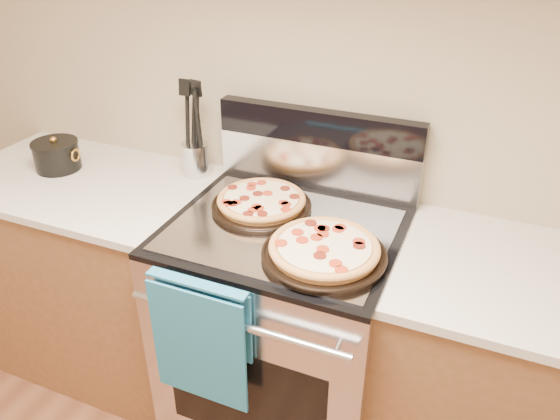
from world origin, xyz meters
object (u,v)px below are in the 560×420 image
at_px(pepperoni_pizza_back, 261,202).
at_px(saucepan, 57,156).
at_px(utensil_crock, 196,159).
at_px(range_body, 285,333).
at_px(pepperoni_pizza_front, 324,250).

distance_m(pepperoni_pizza_back, saucepan, 0.90).
bearing_deg(utensil_crock, range_body, -26.57).
height_order(pepperoni_pizza_back, utensil_crock, utensil_crock).
xyz_separation_m(pepperoni_pizza_back, saucepan, (-0.90, -0.00, 0.01)).
xyz_separation_m(pepperoni_pizza_back, pepperoni_pizza_front, (0.30, -0.20, 0.00)).
relative_size(pepperoni_pizza_back, utensil_crock, 2.60).
distance_m(range_body, utensil_crock, 0.75).
relative_size(range_body, pepperoni_pizza_back, 2.62).
xyz_separation_m(pepperoni_pizza_back, utensil_crock, (-0.36, 0.17, 0.03)).
bearing_deg(pepperoni_pizza_back, range_body, -30.56).
bearing_deg(utensil_crock, pepperoni_pizza_back, -25.19).
xyz_separation_m(pepperoni_pizza_front, utensil_crock, (-0.66, 0.37, 0.02)).
height_order(pepperoni_pizza_front, utensil_crock, utensil_crock).
xyz_separation_m(range_body, saucepan, (-1.02, 0.07, 0.51)).
xyz_separation_m(utensil_crock, saucepan, (-0.54, -0.17, -0.01)).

